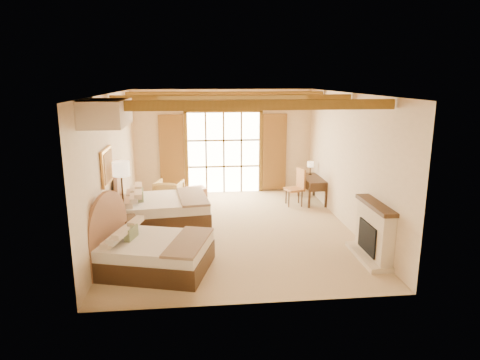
{
  "coord_description": "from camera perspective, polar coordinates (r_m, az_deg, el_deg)",
  "views": [
    {
      "loc": [
        -0.87,
        -9.67,
        3.55
      ],
      "look_at": [
        0.17,
        0.2,
        1.16
      ],
      "focal_mm": 32.0,
      "sensor_mm": 36.0,
      "label": 1
    }
  ],
  "objects": [
    {
      "name": "desk_chair",
      "position": [
        12.22,
        7.33,
        -1.86
      ],
      "size": [
        0.57,
        0.56,
        1.05
      ],
      "rotation": [
        0.0,
        0.0,
        0.25
      ],
      "color": "#A47139",
      "rests_on": "floor"
    },
    {
      "name": "fireplace",
      "position": [
        8.95,
        17.32,
        -6.94
      ],
      "size": [
        0.46,
        1.4,
        1.16
      ],
      "color": "beige",
      "rests_on": "ground"
    },
    {
      "name": "painting",
      "position": [
        9.29,
        -17.28,
        1.75
      ],
      "size": [
        0.06,
        0.95,
        0.75
      ],
      "color": "#C48D44",
      "rests_on": "wall_left"
    },
    {
      "name": "floor",
      "position": [
        10.34,
        -0.82,
        -6.53
      ],
      "size": [
        7.0,
        7.0,
        0.0
      ],
      "primitive_type": "plane",
      "color": "#CDB08A",
      "rests_on": "ground"
    },
    {
      "name": "bed_far",
      "position": [
        10.71,
        -11.14,
        -3.63
      ],
      "size": [
        2.37,
        1.9,
        1.44
      ],
      "rotation": [
        0.0,
        0.0,
        0.12
      ],
      "color": "#3F3019",
      "rests_on": "floor"
    },
    {
      "name": "ceiling",
      "position": [
        9.72,
        -0.88,
        11.48
      ],
      "size": [
        7.0,
        7.0,
        0.0
      ],
      "primitive_type": "plane",
      "rotation": [
        3.14,
        0.0,
        0.0
      ],
      "color": "#AE7038",
      "rests_on": "ground"
    },
    {
      "name": "ottoman",
      "position": [
        12.77,
        -5.83,
        -1.8
      ],
      "size": [
        0.65,
        0.65,
        0.37
      ],
      "primitive_type": "cube",
      "rotation": [
        0.0,
        0.0,
        0.32
      ],
      "color": "#A06947",
      "rests_on": "floor"
    },
    {
      "name": "wall_left",
      "position": [
        10.05,
        -16.68,
        1.78
      ],
      "size": [
        0.0,
        7.0,
        7.0
      ],
      "primitive_type": "plane",
      "rotation": [
        1.57,
        0.0,
        1.57
      ],
      "color": "beige",
      "rests_on": "ground"
    },
    {
      "name": "french_doors",
      "position": [
        13.34,
        -2.18,
        3.61
      ],
      "size": [
        3.95,
        0.08,
        2.6
      ],
      "color": "white",
      "rests_on": "ground"
    },
    {
      "name": "desk_lamp",
      "position": [
        12.91,
        9.38,
        2.01
      ],
      "size": [
        0.19,
        0.19,
        0.39
      ],
      "color": "#332316",
      "rests_on": "desk"
    },
    {
      "name": "desk",
      "position": [
        12.65,
        9.55,
        -1.14
      ],
      "size": [
        0.65,
        1.36,
        0.72
      ],
      "rotation": [
        0.0,
        0.0,
        0.06
      ],
      "color": "#3F3019",
      "rests_on": "floor"
    },
    {
      "name": "armchair",
      "position": [
        12.44,
        -9.43,
        -1.6
      ],
      "size": [
        0.9,
        0.91,
        0.68
      ],
      "primitive_type": "imported",
      "rotation": [
        0.0,
        0.0,
        -3.42
      ],
      "color": "tan",
      "rests_on": "floor"
    },
    {
      "name": "wall_back",
      "position": [
        13.35,
        -2.21,
        5.13
      ],
      "size": [
        5.5,
        0.0,
        5.5
      ],
      "primitive_type": "plane",
      "rotation": [
        1.57,
        0.0,
        0.0
      ],
      "color": "beige",
      "rests_on": "ground"
    },
    {
      "name": "ceiling_beams",
      "position": [
        9.72,
        -0.88,
        10.77
      ],
      "size": [
        5.39,
        4.6,
        0.18
      ],
      "primitive_type": null,
      "color": "olive",
      "rests_on": "ceiling"
    },
    {
      "name": "floor_lamp",
      "position": [
        9.68,
        -15.56,
        0.83
      ],
      "size": [
        0.37,
        0.37,
        1.77
      ],
      "color": "#332316",
      "rests_on": "floor"
    },
    {
      "name": "nightstand",
      "position": [
        9.46,
        -15.22,
        -6.84
      ],
      "size": [
        0.67,
        0.67,
        0.66
      ],
      "primitive_type": "cube",
      "rotation": [
        0.0,
        0.0,
        0.26
      ],
      "color": "#3F3019",
      "rests_on": "floor"
    },
    {
      "name": "canopy_valance",
      "position": [
        7.85,
        -17.43,
        8.55
      ],
      "size": [
        0.7,
        1.4,
        0.45
      ],
      "primitive_type": "cube",
      "color": "beige",
      "rests_on": "ceiling"
    },
    {
      "name": "wall_right",
      "position": [
        10.51,
        14.27,
        2.43
      ],
      "size": [
        0.0,
        7.0,
        7.0
      ],
      "primitive_type": "plane",
      "rotation": [
        1.57,
        0.0,
        -1.57
      ],
      "color": "beige",
      "rests_on": "ground"
    },
    {
      "name": "bed_near",
      "position": [
        8.3,
        -12.28,
        -9.16
      ],
      "size": [
        2.34,
        1.96,
        1.29
      ],
      "rotation": [
        0.0,
        0.0,
        -0.28
      ],
      "color": "#3F3019",
      "rests_on": "floor"
    }
  ]
}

